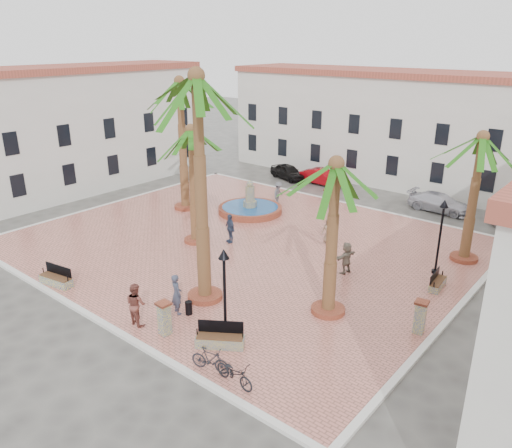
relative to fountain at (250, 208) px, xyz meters
The scene contains 35 objects.
ground 5.70m from the fountain, 53.84° to the right, with size 120.00×120.00×0.00m, color #56544F.
plaza 5.70m from the fountain, 53.84° to the right, with size 26.00×22.00×0.15m, color #CE7768.
kerb_n 7.25m from the fountain, 62.40° to the left, with size 26.30×0.30×0.16m, color silver.
kerb_s 15.95m from the fountain, 77.86° to the right, with size 26.30×0.30×0.16m, color silver.
kerb_e 16.99m from the fountain, 15.67° to the right, with size 0.30×22.30×0.16m, color silver.
kerb_w 10.69m from the fountain, 154.57° to the right, with size 0.30×22.30×0.16m, color silver.
building_north 16.34m from the fountain, 77.73° to the left, with size 30.40×7.40×9.50m.
building_west 16.92m from the fountain, 163.66° to the right, with size 6.40×24.40×10.00m.
fountain is the anchor object (origin of this frame).
palm_nw 9.26m from the fountain, 151.64° to the right, with size 5.43×5.43×9.51m.
palm_sw 8.71m from the fountain, 81.48° to the right, with size 4.63×4.63×7.28m.
palm_s 15.76m from the fountain, 59.52° to the right, with size 5.49×5.49×10.79m.
palm_e 15.67m from the fountain, 35.41° to the right, with size 5.08×5.08×7.36m.
palm_ne 15.93m from the fountain, ahead, with size 4.97×4.97×7.39m.
bench_s 14.97m from the fountain, 91.26° to the right, with size 1.99×0.91×1.01m.
bench_se 16.80m from the fountain, 53.93° to the right, with size 2.00×1.62×1.05m.
bench_e 15.10m from the fountain, 10.88° to the right, with size 0.64×1.65×0.85m.
bench_ne 16.68m from the fountain, 19.43° to the left, with size 0.74×1.82×0.93m.
lamppost_s 16.52m from the fountain, 53.32° to the right, with size 0.45×0.45×4.15m.
lamppost_e 14.38m from the fountain, ahead, with size 0.45×0.45×4.15m.
bollard_se 16.25m from the fountain, 62.64° to the right, with size 0.58×0.58×1.52m.
bollard_n 5.86m from the fountain, 51.46° to the left, with size 0.57×0.57×1.40m.
bollard_e 17.41m from the fountain, 25.19° to the right, with size 0.61×0.61×1.51m.
litter_bin 14.47m from the fountain, 60.93° to the right, with size 0.33×0.33×0.64m, color black.
cyclist_a 14.49m from the fountain, 63.08° to the right, with size 0.71×0.47×1.94m, color #373C4F.
bicycle_a 19.17m from the fountain, 51.44° to the right, with size 0.63×1.80×0.95m, color black.
cyclist_b 15.80m from the fountain, 68.19° to the right, with size 0.95×0.74×1.95m, color brown.
bicycle_b 18.42m from the fountain, 54.44° to the right, with size 0.45×1.61×0.97m, color black.
pedestrian_fountain_a 7.55m from the fountain, 10.06° to the right, with size 0.80×0.52×1.64m, color #856851.
pedestrian_fountain_b 5.77m from the fountain, 62.22° to the right, with size 1.07×0.45×1.82m, color #2D3B56.
pedestrian_north 2.89m from the fountain, 81.34° to the left, with size 1.13×0.65×1.75m, color #55555A.
pedestrian_east 11.25m from the fountain, 22.52° to the right, with size 1.63×0.52×1.76m, color #716454.
car_black 10.25m from the fountain, 110.57° to the left, with size 1.58×3.93×1.34m, color black.
car_red 10.07m from the fountain, 91.36° to the left, with size 1.42×4.09×1.35m, color #94070E.
car_silver 13.98m from the fountain, 42.50° to the left, with size 1.87×4.60×1.33m, color silver.
Camera 1 is at (18.79, -21.49, 12.02)m, focal length 35.00 mm.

